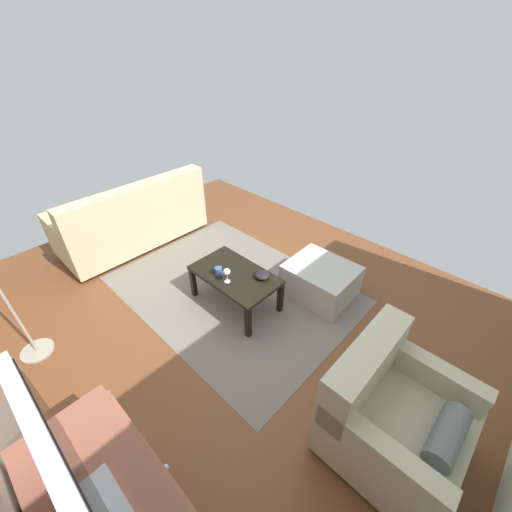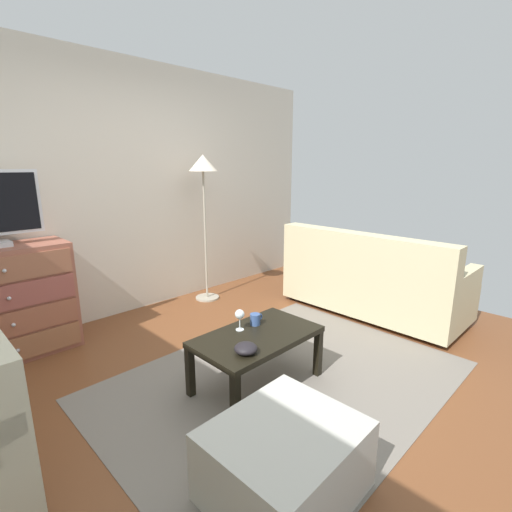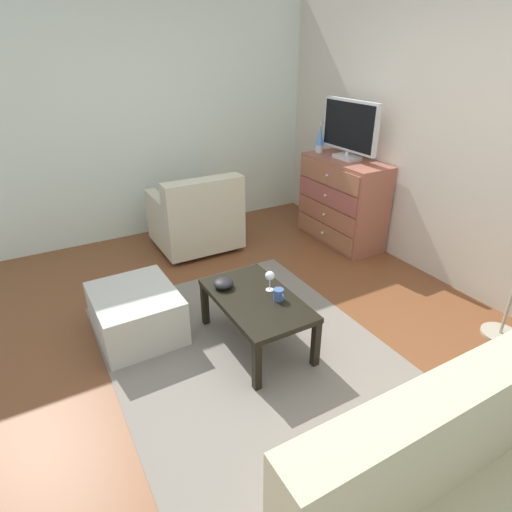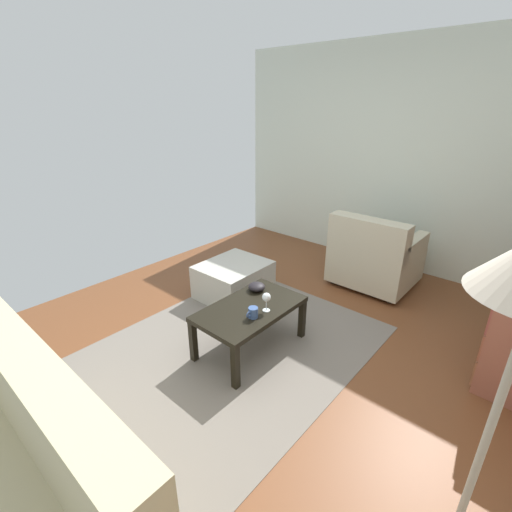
# 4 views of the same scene
# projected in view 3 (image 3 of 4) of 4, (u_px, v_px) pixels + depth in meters

# --- Properties ---
(ground_plane) EXTENTS (5.55, 4.44, 0.05)m
(ground_plane) POSITION_uv_depth(u_px,v_px,m) (266.00, 340.00, 3.28)
(ground_plane) COLOR brown
(wall_accent_rear) EXTENTS (5.55, 0.12, 2.62)m
(wall_accent_rear) POSITION_uv_depth(u_px,v_px,m) (469.00, 140.00, 3.55)
(wall_accent_rear) COLOR beige
(wall_accent_rear) RESTS_ON ground_plane
(wall_plain_left) EXTENTS (0.12, 4.44, 2.62)m
(wall_plain_left) POSITION_uv_depth(u_px,v_px,m) (150.00, 117.00, 4.65)
(wall_plain_left) COLOR silver
(wall_plain_left) RESTS_ON ground_plane
(area_rug) EXTENTS (2.60, 1.90, 0.01)m
(area_rug) POSITION_uv_depth(u_px,v_px,m) (256.00, 361.00, 3.03)
(area_rug) COLOR slate
(area_rug) RESTS_ON ground_plane
(dresser) EXTENTS (1.02, 0.49, 0.94)m
(dresser) POSITION_uv_depth(u_px,v_px,m) (342.00, 201.00, 4.69)
(dresser) COLOR #965542
(dresser) RESTS_ON ground_plane
(tv) EXTENTS (0.79, 0.18, 0.60)m
(tv) POSITION_uv_depth(u_px,v_px,m) (349.00, 128.00, 4.36)
(tv) COLOR silver
(tv) RESTS_ON dresser
(lava_lamp) EXTENTS (0.09, 0.09, 0.33)m
(lava_lamp) POSITION_uv_depth(u_px,v_px,m) (320.00, 139.00, 4.71)
(lava_lamp) COLOR #B7B7BC
(lava_lamp) RESTS_ON dresser
(coffee_table) EXTENTS (0.90, 0.53, 0.40)m
(coffee_table) POSITION_uv_depth(u_px,v_px,m) (256.00, 303.00, 3.06)
(coffee_table) COLOR black
(coffee_table) RESTS_ON ground_plane
(wine_glass) EXTENTS (0.07, 0.07, 0.16)m
(wine_glass) POSITION_uv_depth(u_px,v_px,m) (270.00, 276.00, 3.08)
(wine_glass) COLOR silver
(wine_glass) RESTS_ON coffee_table
(mug) EXTENTS (0.11, 0.08, 0.08)m
(mug) POSITION_uv_depth(u_px,v_px,m) (279.00, 295.00, 2.99)
(mug) COLOR #39558E
(mug) RESTS_ON coffee_table
(bowl_decorative) EXTENTS (0.15, 0.15, 0.07)m
(bowl_decorative) POSITION_uv_depth(u_px,v_px,m) (223.00, 283.00, 3.15)
(bowl_decorative) COLOR black
(bowl_decorative) RESTS_ON coffee_table
(armchair) EXTENTS (0.80, 0.84, 0.84)m
(armchair) POSITION_uv_depth(u_px,v_px,m) (196.00, 218.00, 4.57)
(armchair) COLOR #332319
(armchair) RESTS_ON ground_plane
(ottoman) EXTENTS (0.71, 0.61, 0.37)m
(ottoman) POSITION_uv_depth(u_px,v_px,m) (136.00, 313.00, 3.24)
(ottoman) COLOR #B2B1A7
(ottoman) RESTS_ON ground_plane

